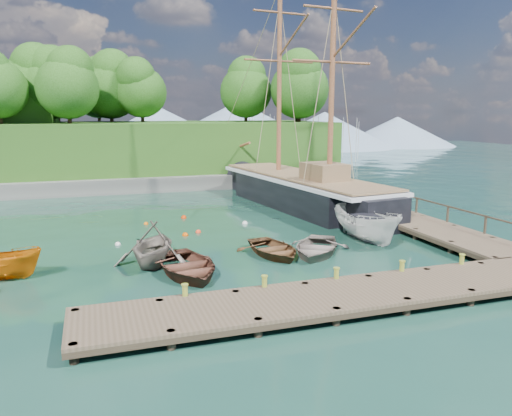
# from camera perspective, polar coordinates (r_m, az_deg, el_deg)

# --- Properties ---
(ground) EXTENTS (160.00, 160.00, 0.00)m
(ground) POSITION_cam_1_polar(r_m,az_deg,el_deg) (24.01, -0.81, -6.13)
(ground) COLOR #133728
(ground) RESTS_ON ground
(dock_near) EXTENTS (20.00, 3.20, 1.10)m
(dock_near) POSITION_cam_1_polar(r_m,az_deg,el_deg) (18.97, 11.12, -9.69)
(dock_near) COLOR brown
(dock_near) RESTS_ON ground
(dock_east) EXTENTS (3.20, 24.00, 1.10)m
(dock_east) POSITION_cam_1_polar(r_m,az_deg,el_deg) (34.89, 13.90, -0.31)
(dock_east) COLOR brown
(dock_east) RESTS_ON ground
(bollard_0) EXTENTS (0.26, 0.26, 0.45)m
(bollard_0) POSITION_cam_1_polar(r_m,az_deg,el_deg) (18.45, -8.05, -11.66)
(bollard_0) COLOR olive
(bollard_0) RESTS_ON ground
(bollard_1) EXTENTS (0.26, 0.26, 0.45)m
(bollard_1) POSITION_cam_1_polar(r_m,az_deg,el_deg) (19.15, 0.97, -10.68)
(bollard_1) COLOR olive
(bollard_1) RESTS_ON ground
(bollard_2) EXTENTS (0.26, 0.26, 0.45)m
(bollard_2) POSITION_cam_1_polar(r_m,az_deg,el_deg) (20.27, 9.11, -9.56)
(bollard_2) COLOR olive
(bollard_2) RESTS_ON ground
(bollard_3) EXTENTS (0.26, 0.26, 0.45)m
(bollard_3) POSITION_cam_1_polar(r_m,az_deg,el_deg) (21.76, 16.23, -8.43)
(bollard_3) COLOR olive
(bollard_3) RESTS_ON ground
(bollard_4) EXTENTS (0.26, 0.26, 0.45)m
(bollard_4) POSITION_cam_1_polar(r_m,az_deg,el_deg) (23.53, 22.32, -7.35)
(bollard_4) COLOR olive
(bollard_4) RESTS_ON ground
(rowboat_0) EXTENTS (3.98, 5.21, 1.01)m
(rowboat_0) POSITION_cam_1_polar(r_m,az_deg,el_deg) (22.40, -7.87, -7.51)
(rowboat_0) COLOR #4F2B1F
(rowboat_0) RESTS_ON ground
(rowboat_1) EXTENTS (4.80, 5.12, 2.17)m
(rowboat_1) POSITION_cam_1_polar(r_m,az_deg,el_deg) (24.05, -11.66, -6.34)
(rowboat_1) COLOR #73685C
(rowboat_1) RESTS_ON ground
(rowboat_2) EXTENTS (3.35, 4.39, 0.85)m
(rowboat_2) POSITION_cam_1_polar(r_m,az_deg,el_deg) (25.09, 2.02, -5.39)
(rowboat_2) COLOR #53341C
(rowboat_2) RESTS_ON ground
(rowboat_3) EXTENTS (5.04, 5.36, 0.90)m
(rowboat_3) POSITION_cam_1_polar(r_m,az_deg,el_deg) (25.46, 6.83, -5.22)
(rowboat_3) COLOR #70645B
(rowboat_3) RESTS_ON ground
(cabin_boat_white) EXTENTS (2.36, 5.57, 2.11)m
(cabin_boat_white) POSITION_cam_1_polar(r_m,az_deg,el_deg) (28.32, 12.47, -3.74)
(cabin_boat_white) COLOR silver
(cabin_boat_white) RESTS_ON ground
(schooner) EXTENTS (7.01, 25.84, 18.67)m
(schooner) POSITION_cam_1_polar(r_m,az_deg,el_deg) (37.48, 5.24, 1.67)
(schooner) COLOR black
(schooner) RESTS_ON ground
(mooring_buoy_0) EXTENTS (0.31, 0.31, 0.31)m
(mooring_buoy_0) POSITION_cam_1_polar(r_m,az_deg,el_deg) (27.92, -15.51, -4.09)
(mooring_buoy_0) COLOR silver
(mooring_buoy_0) RESTS_ON ground
(mooring_buoy_1) EXTENTS (0.35, 0.35, 0.35)m
(mooring_buoy_1) POSITION_cam_1_polar(r_m,az_deg,el_deg) (29.18, -8.09, -3.15)
(mooring_buoy_1) COLOR #E74C00
(mooring_buoy_1) RESTS_ON ground
(mooring_buoy_2) EXTENTS (0.33, 0.33, 0.33)m
(mooring_buoy_2) POSITION_cam_1_polar(r_m,az_deg,el_deg) (29.81, -6.62, -2.81)
(mooring_buoy_2) COLOR #F83E19
(mooring_buoy_2) RESTS_ON ground
(mooring_buoy_3) EXTENTS (0.36, 0.36, 0.36)m
(mooring_buoy_3) POSITION_cam_1_polar(r_m,az_deg,el_deg) (31.86, -1.28, -1.84)
(mooring_buoy_3) COLOR silver
(mooring_buoy_3) RESTS_ON ground
(mooring_buoy_4) EXTENTS (0.29, 0.29, 0.29)m
(mooring_buoy_4) POSITION_cam_1_polar(r_m,az_deg,el_deg) (32.52, -12.45, -1.84)
(mooring_buoy_4) COLOR orange
(mooring_buoy_4) RESTS_ON ground
(mooring_buoy_5) EXTENTS (0.36, 0.36, 0.36)m
(mooring_buoy_5) POSITION_cam_1_polar(r_m,az_deg,el_deg) (33.94, -8.25, -1.16)
(mooring_buoy_5) COLOR red
(mooring_buoy_5) RESTS_ON ground
(headland) EXTENTS (51.00, 19.31, 12.90)m
(headland) POSITION_cam_1_polar(r_m,az_deg,el_deg) (53.61, -25.00, 8.33)
(headland) COLOR #474744
(headland) RESTS_ON ground
(distant_ridge) EXTENTS (117.00, 40.00, 10.00)m
(distant_ridge) POSITION_cam_1_polar(r_m,az_deg,el_deg) (92.61, -11.52, 9.07)
(distant_ridge) COLOR #728CA5
(distant_ridge) RESTS_ON ground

